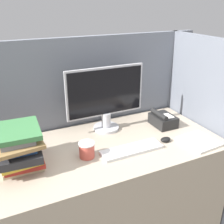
% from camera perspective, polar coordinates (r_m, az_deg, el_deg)
% --- Properties ---
extents(cubicle_panel_rear, '(1.92, 0.04, 1.42)m').
position_cam_1_polar(cubicle_panel_rear, '(2.12, -5.39, -3.28)').
color(cubicle_panel_rear, slate).
rests_on(cubicle_panel_rear, ground_plane).
extents(cubicle_panel_right, '(0.04, 0.81, 1.42)m').
position_cam_1_polar(cubicle_panel_right, '(2.21, 18.07, -3.19)').
color(cubicle_panel_right, slate).
rests_on(cubicle_panel_right, ground_plane).
extents(desk, '(1.52, 0.75, 0.76)m').
position_cam_1_polar(desk, '(1.97, -0.64, -16.77)').
color(desk, tan).
rests_on(desk, ground_plane).
extents(monitor, '(0.58, 0.19, 0.47)m').
position_cam_1_polar(monitor, '(1.87, -1.36, 2.93)').
color(monitor, '#B7B7BC').
rests_on(monitor, desk).
extents(keyboard, '(0.41, 0.12, 0.02)m').
position_cam_1_polar(keyboard, '(1.69, 4.33, -8.16)').
color(keyboard, silver).
rests_on(keyboard, desk).
extents(mouse, '(0.07, 0.05, 0.03)m').
position_cam_1_polar(mouse, '(1.82, 11.58, -5.89)').
color(mouse, black).
rests_on(mouse, desk).
extents(coffee_cup, '(0.10, 0.10, 0.10)m').
position_cam_1_polar(coffee_cup, '(1.61, -5.50, -8.19)').
color(coffee_cup, '#BF4C3F').
rests_on(coffee_cup, desk).
extents(book_stack, '(0.27, 0.32, 0.24)m').
position_cam_1_polar(book_stack, '(1.57, -19.58, -7.42)').
color(book_stack, '#C6B78C').
rests_on(book_stack, desk).
extents(desk_telephone, '(0.15, 0.19, 0.12)m').
position_cam_1_polar(desk_telephone, '(2.03, 10.99, -1.69)').
color(desk_telephone, black).
rests_on(desk_telephone, desk).
extents(paper_pile, '(0.24, 0.25, 0.02)m').
position_cam_1_polar(paper_pile, '(1.87, 18.42, -6.11)').
color(paper_pile, white).
rests_on(paper_pile, desk).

